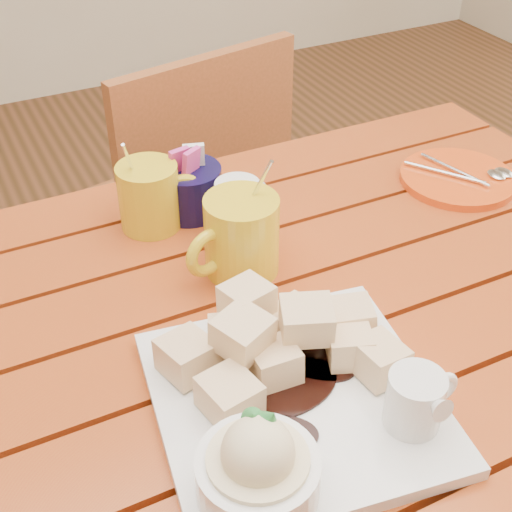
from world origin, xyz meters
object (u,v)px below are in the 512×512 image
coffee_mug_left (240,235)px  table (265,385)px  dessert_plate (289,399)px  coffee_mug_right (151,195)px  orange_saucer (459,178)px  chair_far (185,207)px

coffee_mug_left → table: bearing=-115.3°
dessert_plate → coffee_mug_right: 0.40m
dessert_plate → orange_saucer: dessert_plate is taller
table → orange_saucer: (0.42, 0.16, 0.11)m
chair_far → table: bearing=65.9°
table → dessert_plate: (-0.05, -0.14, 0.14)m
dessert_plate → table: bearing=71.9°
coffee_mug_left → chair_far: size_ratio=0.19×
dessert_plate → coffee_mug_right: bearing=90.1°
table → coffee_mug_right: 0.31m
dessert_plate → coffee_mug_left: coffee_mug_left is taller
coffee_mug_left → chair_far: coffee_mug_left is taller
orange_saucer → chair_far: chair_far is taller
table → dessert_plate: dessert_plate is taller
coffee_mug_right → orange_saucer: 0.48m
orange_saucer → chair_far: size_ratio=0.21×
orange_saucer → chair_far: bearing=116.9°
coffee_mug_right → orange_saucer: bearing=2.7°
dessert_plate → chair_far: size_ratio=0.38×
table → coffee_mug_right: bearing=100.6°
dessert_plate → orange_saucer: 0.56m
dessert_plate → coffee_mug_right: size_ratio=2.27×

